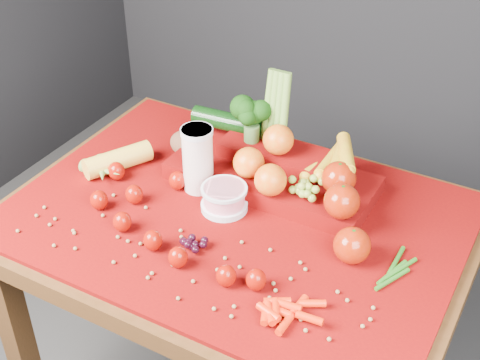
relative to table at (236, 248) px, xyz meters
The scene contains 12 objects.
table is the anchor object (origin of this frame).
red_cloth 0.10m from the table, ahead, with size 1.05×0.75×0.01m, color #650603.
milk_glass 0.25m from the table, 159.76° to the left, with size 0.08×0.08×0.17m.
yogurt_bowl 0.14m from the table, behind, with size 0.11×0.11×0.06m.
strawberry_scatter 0.23m from the table, 132.09° to the right, with size 0.54×0.28×0.05m.
dark_grape_cluster 0.20m from the table, 98.49° to the right, with size 0.06×0.05×0.03m, color black, non-canonical shape.
soybean_scatter 0.23m from the table, 90.00° to the right, with size 0.84×0.24×0.01m, color olive, non-canonical shape.
corn_ear 0.40m from the table, behind, with size 0.24×0.26×0.06m.
potato 0.32m from the table, 145.53° to the left, with size 0.11×0.08×0.07m, color brown.
baby_carrot_pile 0.36m from the table, 41.11° to the right, with size 0.17×0.17×0.03m, color red, non-canonical shape.
green_bean_pile 0.41m from the table, ahead, with size 0.14×0.12×0.01m, color #236016, non-canonical shape.
produce_mound 0.23m from the table, 72.69° to the left, with size 0.60×0.36×0.27m.
Camera 1 is at (0.62, -1.10, 1.75)m, focal length 50.00 mm.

